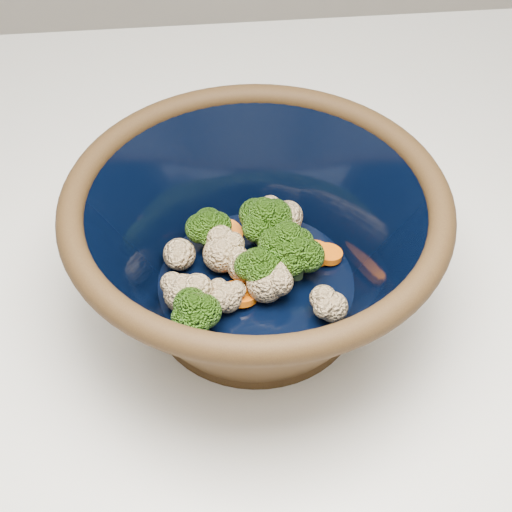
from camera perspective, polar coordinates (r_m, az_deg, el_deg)
mixing_bowl at (r=0.58m, az=0.00°, el=0.87°), size 0.39×0.39×0.13m
vegetable_pile at (r=0.60m, az=-0.39°, el=0.02°), size 0.16×0.14×0.05m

